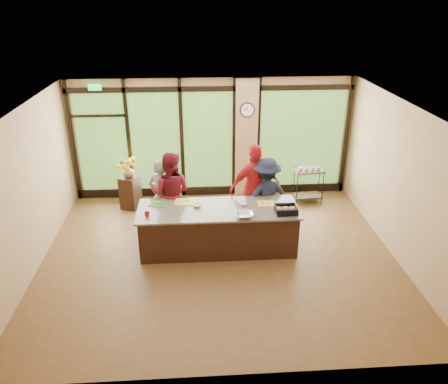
{
  "coord_description": "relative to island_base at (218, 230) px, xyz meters",
  "views": [
    {
      "loc": [
        -0.4,
        -7.42,
        4.85
      ],
      "look_at": [
        0.12,
        0.4,
        1.23
      ],
      "focal_mm": 35.0,
      "sensor_mm": 36.0,
      "label": 1
    }
  ],
  "objects": [
    {
      "name": "cook_left",
      "position": [
        -1.16,
        0.84,
        0.4
      ],
      "size": [
        0.72,
        0.6,
        1.69
      ],
      "primitive_type": "imported",
      "rotation": [
        0.0,
        0.0,
        2.77
      ],
      "color": "gray",
      "rests_on": "floor"
    },
    {
      "name": "prep_bowl_mid",
      "position": [
        0.51,
        0.12,
        0.5
      ],
      "size": [
        0.16,
        0.16,
        0.05
      ],
      "primitive_type": "imported",
      "rotation": [
        0.0,
        0.0,
        -0.08
      ],
      "color": "white",
      "rests_on": "countertop"
    },
    {
      "name": "cutting_board_right",
      "position": [
        0.99,
        0.15,
        0.49
      ],
      "size": [
        0.37,
        0.28,
        0.01
      ],
      "primitive_type": "cube",
      "rotation": [
        0.0,
        0.0,
        0.02
      ],
      "color": "yellow",
      "rests_on": "countertop"
    },
    {
      "name": "prep_bowl_far",
      "position": [
        -0.43,
        0.29,
        0.5
      ],
      "size": [
        0.17,
        0.17,
        0.03
      ],
      "primitive_type": "imported",
      "rotation": [
        0.0,
        0.0,
        0.33
      ],
      "color": "white",
      "rests_on": "countertop"
    },
    {
      "name": "wall_clock",
      "position": [
        0.85,
        2.57,
        1.81
      ],
      "size": [
        0.36,
        0.04,
        0.36
      ],
      "color": "black",
      "rests_on": "window_wall"
    },
    {
      "name": "floor",
      "position": [
        0.0,
        -0.3,
        -0.44
      ],
      "size": [
        7.0,
        7.0,
        0.0
      ],
      "primitive_type": "plane",
      "color": "brown",
      "rests_on": "ground"
    },
    {
      "name": "right_wall",
      "position": [
        3.5,
        -0.3,
        1.06
      ],
      "size": [
        0.0,
        6.0,
        6.0
      ],
      "primitive_type": "plane",
      "rotation": [
        1.57,
        0.0,
        -1.57
      ],
      "color": "tan",
      "rests_on": "floor"
    },
    {
      "name": "mixing_bowl",
      "position": [
        0.48,
        -0.39,
        0.52
      ],
      "size": [
        0.36,
        0.36,
        0.08
      ],
      "primitive_type": "imported",
      "rotation": [
        0.0,
        0.0,
        0.03
      ],
      "color": "silver",
      "rests_on": "countertop"
    },
    {
      "name": "cook_midright",
      "position": [
        0.85,
        0.84,
        0.53
      ],
      "size": [
        1.22,
        0.71,
        1.95
      ],
      "primitive_type": "imported",
      "rotation": [
        0.0,
        0.0,
        3.36
      ],
      "color": "red",
      "rests_on": "floor"
    },
    {
      "name": "flower_stand",
      "position": [
        -2.03,
        2.02,
        -0.03
      ],
      "size": [
        0.53,
        0.53,
        0.81
      ],
      "primitive_type": "cube",
      "rotation": [
        0.0,
        0.0,
        -0.39
      ],
      "color": "black",
      "rests_on": "floor"
    },
    {
      "name": "island_base",
      "position": [
        0.0,
        0.0,
        0.0
      ],
      "size": [
        3.1,
        1.0,
        0.88
      ],
      "primitive_type": "cube",
      "color": "black",
      "rests_on": "floor"
    },
    {
      "name": "ceiling",
      "position": [
        0.0,
        -0.3,
        2.56
      ],
      "size": [
        7.0,
        7.0,
        0.0
      ],
      "primitive_type": "plane",
      "rotation": [
        3.14,
        0.0,
        0.0
      ],
      "color": "white",
      "rests_on": "back_wall"
    },
    {
      "name": "cutting_board_left",
      "position": [
        -1.2,
        0.28,
        0.49
      ],
      "size": [
        0.39,
        0.31,
        0.01
      ],
      "primitive_type": "cube",
      "rotation": [
        0.0,
        0.0,
        -0.14
      ],
      "color": "#2E7F2E",
      "rests_on": "countertop"
    },
    {
      "name": "flower_vase",
      "position": [
        -2.03,
        2.02,
        0.52
      ],
      "size": [
        0.35,
        0.35,
        0.29
      ],
      "primitive_type": "imported",
      "rotation": [
        0.0,
        0.0,
        0.31
      ],
      "color": "olive",
      "rests_on": "flower_stand"
    },
    {
      "name": "cook_right",
      "position": [
        1.07,
        0.71,
        0.41
      ],
      "size": [
        1.23,
        0.94,
        1.69
      ],
      "primitive_type": "imported",
      "rotation": [
        0.0,
        0.0,
        3.46
      ],
      "color": "#171E34",
      "rests_on": "floor"
    },
    {
      "name": "red_ramekin",
      "position": [
        -1.38,
        -0.22,
        0.52
      ],
      "size": [
        0.11,
        0.11,
        0.08
      ],
      "primitive_type": "imported",
      "rotation": [
        0.0,
        0.0,
        -0.09
      ],
      "color": "red",
      "rests_on": "countertop"
    },
    {
      "name": "prep_bowl_near",
      "position": [
        -0.41,
        0.1,
        0.51
      ],
      "size": [
        0.16,
        0.16,
        0.05
      ],
      "primitive_type": "imported",
      "rotation": [
        0.0,
        0.0,
        0.01
      ],
      "color": "white",
      "rests_on": "countertop"
    },
    {
      "name": "cook_midleft",
      "position": [
        -0.98,
        0.79,
        0.48
      ],
      "size": [
        1.01,
        0.86,
        1.84
      ],
      "primitive_type": "imported",
      "rotation": [
        0.0,
        0.0,
        2.95
      ],
      "color": "maroon",
      "rests_on": "floor"
    },
    {
      "name": "cutting_board_center",
      "position": [
        -0.66,
        0.33,
        0.49
      ],
      "size": [
        0.46,
        0.37,
        0.01
      ],
      "primitive_type": "cube",
      "rotation": [
        0.0,
        0.0,
        -0.14
      ],
      "color": "yellow",
      "rests_on": "countertop"
    },
    {
      "name": "bar_cart",
      "position": [
        2.35,
        2.03,
        0.13
      ],
      "size": [
        0.73,
        0.47,
        0.95
      ],
      "rotation": [
        0.0,
        0.0,
        0.1
      ],
      "color": "black",
      "rests_on": "floor"
    },
    {
      "name": "window_wall",
      "position": [
        0.16,
        2.65,
        0.95
      ],
      "size": [
        6.9,
        0.12,
        3.0
      ],
      "color": "tan",
      "rests_on": "floor"
    },
    {
      "name": "left_wall",
      "position": [
        -3.5,
        -0.3,
        1.06
      ],
      "size": [
        0.0,
        6.0,
        6.0
      ],
      "primitive_type": "plane",
      "rotation": [
        1.57,
        0.0,
        1.57
      ],
      "color": "tan",
      "rests_on": "floor"
    },
    {
      "name": "roasting_pan",
      "position": [
        1.31,
        -0.28,
        0.52
      ],
      "size": [
        0.44,
        0.35,
        0.07
      ],
      "primitive_type": "cube",
      "rotation": [
        0.0,
        0.0,
        0.06
      ],
      "color": "black",
      "rests_on": "countertop"
    },
    {
      "name": "countertop",
      "position": [
        0.0,
        0.0,
        0.46
      ],
      "size": [
        3.2,
        1.1,
        0.04
      ],
      "primitive_type": "cube",
      "color": "#6E635B",
      "rests_on": "island_base"
    },
    {
      "name": "back_wall",
      "position": [
        0.0,
        2.7,
        1.06
      ],
      "size": [
        7.0,
        0.0,
        7.0
      ],
      "primitive_type": "plane",
      "rotation": [
        1.57,
        0.0,
        0.0
      ],
      "color": "tan",
      "rests_on": "floor"
    }
  ]
}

